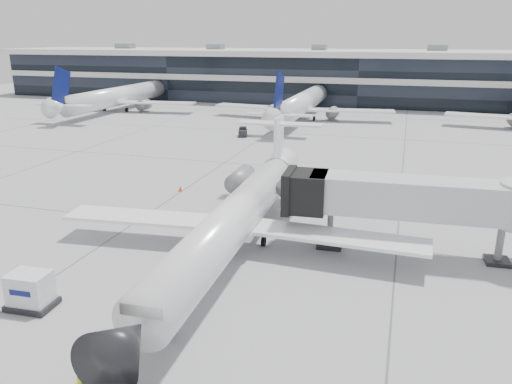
% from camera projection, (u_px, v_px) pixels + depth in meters
% --- Properties ---
extents(ground, '(220.00, 220.00, 0.00)m').
position_uv_depth(ground, '(258.00, 234.00, 37.24)').
color(ground, '#98989B').
rests_on(ground, ground).
extents(terminal, '(170.00, 22.00, 10.00)m').
position_uv_depth(terminal, '(363.00, 79.00, 110.70)').
color(terminal, black).
rests_on(terminal, ground).
extents(bg_jet_left, '(32.00, 40.00, 9.60)m').
position_uv_depth(bg_jet_left, '(121.00, 110.00, 99.88)').
color(bg_jet_left, white).
rests_on(bg_jet_left, ground).
extents(bg_jet_center, '(32.00, 40.00, 9.60)m').
position_uv_depth(bg_jet_center, '(302.00, 118.00, 89.71)').
color(bg_jet_center, white).
rests_on(bg_jet_center, ground).
extents(regional_jet, '(25.43, 31.66, 7.32)m').
position_uv_depth(regional_jet, '(237.00, 216.00, 33.62)').
color(regional_jet, white).
rests_on(regional_jet, ground).
extents(jet_bridge, '(17.05, 4.23, 5.47)m').
position_uv_depth(jet_bridge, '(428.00, 200.00, 32.27)').
color(jet_bridge, silver).
rests_on(jet_bridge, ground).
extents(cargo_uld, '(2.53, 1.93, 1.98)m').
position_uv_depth(cargo_uld, '(30.00, 291.00, 26.82)').
color(cargo_uld, black).
rests_on(cargo_uld, ground).
extents(traffic_cone, '(0.42, 0.42, 0.57)m').
position_uv_depth(traffic_cone, '(180.00, 189.00, 47.34)').
color(traffic_cone, '#E2430B').
rests_on(traffic_cone, ground).
extents(far_tug, '(1.81, 2.38, 1.34)m').
position_uv_depth(far_tug, '(243.00, 132.00, 73.41)').
color(far_tug, black).
rests_on(far_tug, ground).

